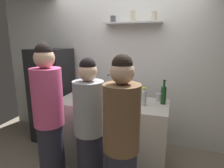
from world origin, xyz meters
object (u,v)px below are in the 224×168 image
Objects in this scene: wine_bottle_green_glass at (164,95)px; person_grey_hoodie at (89,130)px; wine_bottle_pale_glass at (108,88)px; person_brown_jacket at (121,145)px; water_bottle_plastic at (143,97)px; refrigerator at (53,95)px; utensil_holder at (159,97)px; person_pink_top at (49,120)px; baking_pan at (100,100)px; wine_bottle_dark_glass at (83,90)px.

person_grey_hoodie is (-0.76, -0.73, -0.28)m from wine_bottle_green_glass.
wine_bottle_pale_glass is 0.20× the size of person_brown_jacket.
water_bottle_plastic is at bearing 40.77° from person_grey_hoodie.
wine_bottle_green_glass is at bearing 27.43° from water_bottle_plastic.
utensil_holder is (1.86, -0.11, 0.17)m from refrigerator.
refrigerator is 0.93× the size of person_pink_top.
refrigerator is 1.87m from utensil_holder.
baking_pan is 0.61m from person_grey_hoodie.
person_grey_hoodie is at bearing -85.50° from wine_bottle_pale_glass.
water_bottle_plastic is 0.88m from person_brown_jacket.
wine_bottle_green_glass is at bearing 10.08° from baking_pan.
person_pink_top reaches higher than wine_bottle_pale_glass.
wine_bottle_pale_glass reaches higher than wine_bottle_dark_glass.
refrigerator is 1.51m from person_grey_hoodie.
wine_bottle_dark_glass is 1.24m from person_brown_jacket.
utensil_holder is 0.68× the size of wine_bottle_dark_glass.
wine_bottle_dark_glass is at bearing 168.83° from baking_pan.
person_brown_jacket reaches higher than water_bottle_plastic.
person_grey_hoodie reaches higher than utensil_holder.
person_grey_hoodie is (0.39, -0.64, -0.27)m from wine_bottle_dark_glass.
wine_bottle_green_glass is at bearing -7.26° from refrigerator.
wine_bottle_dark_glass is 0.19× the size of person_brown_jacket.
wine_bottle_dark_glass is (-1.09, -0.23, 0.07)m from utensil_holder.
person_grey_hoodie is at bearing 78.36° from person_pink_top.
person_brown_jacket is (-0.32, -0.98, -0.24)m from wine_bottle_green_glass.
wine_bottle_green_glass reaches higher than wine_bottle_dark_glass.
wine_bottle_dark_glass is at bearing 112.55° from person_grey_hoodie.
water_bottle_plastic is 0.83m from person_grey_hoodie.
person_pink_top is at bearing 72.81° from person_brown_jacket.
wine_bottle_green_glass is (0.83, -0.14, 0.01)m from wine_bottle_pale_glass.
wine_bottle_pale_glass is at bearing 179.56° from utensil_holder.
utensil_holder is 0.77m from wine_bottle_pale_glass.
person_grey_hoodie reaches higher than water_bottle_plastic.
wine_bottle_pale_glass is 0.19× the size of person_pink_top.
person_pink_top is at bearing -56.79° from refrigerator.
wine_bottle_pale_glass reaches higher than utensil_holder.
baking_pan is 1.02× the size of wine_bottle_pale_glass.
wine_bottle_dark_glass is at bearing 36.88° from person_brown_jacket.
person_grey_hoodie is (-0.51, -0.60, -0.26)m from water_bottle_plastic.
water_bottle_plastic is 0.15× the size of person_grey_hoodie.
person_pink_top is at bearing -113.01° from wine_bottle_pale_glass.
wine_bottle_pale_glass is at bearing 36.48° from wine_bottle_dark_glass.
utensil_holder is 1.51m from person_pink_top.
wine_bottle_pale_glass is 1.37× the size of water_bottle_plastic.
water_bottle_plastic is at bearing 103.85° from person_pink_top.
baking_pan is 0.21× the size of person_grey_hoodie.
person_pink_top is at bearing -179.86° from person_grey_hoodie.
wine_bottle_pale_glass is at bearing 136.35° from person_pink_top.
wine_bottle_pale_glass reaches higher than baking_pan.
wine_bottle_green_glass reaches higher than utensil_holder.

